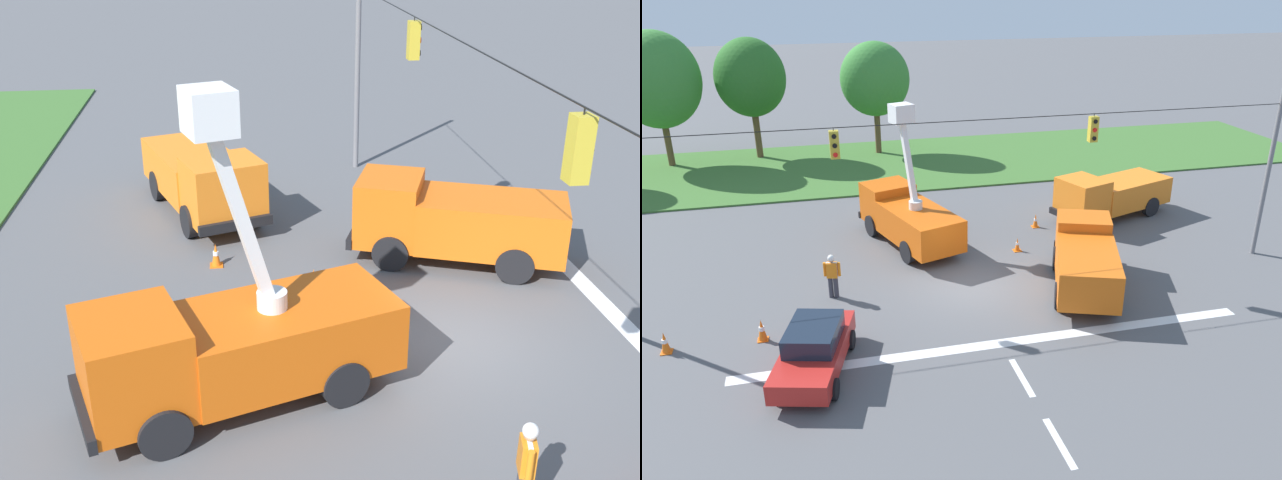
% 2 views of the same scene
% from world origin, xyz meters
% --- Properties ---
extents(ground_plane, '(200.00, 200.00, 0.00)m').
position_xyz_m(ground_plane, '(0.00, 0.00, 0.00)').
color(ground_plane, '#565659').
extents(signal_gantry, '(26.20, 0.33, 7.20)m').
position_xyz_m(signal_gantry, '(0.00, -0.00, 4.25)').
color(signal_gantry, slate).
rests_on(signal_gantry, ground).
extents(utility_truck_bucket_lift, '(4.11, 6.70, 6.33)m').
position_xyz_m(utility_truck_bucket_lift, '(-1.60, 4.85, 1.39)').
color(utility_truck_bucket_lift, '#D6560F').
rests_on(utility_truck_bucket_lift, ground).
extents(utility_truck_support_near, '(6.70, 4.23, 2.34)m').
position_xyz_m(utility_truck_support_near, '(8.83, 5.68, 1.22)').
color(utility_truck_support_near, orange).
rests_on(utility_truck_support_near, ground).
extents(utility_truck_support_far, '(4.13, 6.20, 2.32)m').
position_xyz_m(utility_truck_support_far, '(4.30, -1.27, 1.24)').
color(utility_truck_support_far, orange).
rests_on(utility_truck_support_far, ground).
extents(road_worker, '(0.64, 0.33, 1.77)m').
position_xyz_m(road_worker, '(-5.26, 0.35, 1.00)').
color(road_worker, '#383842').
rests_on(road_worker, ground).
extents(traffic_cone_mid_left, '(0.36, 0.36, 0.67)m').
position_xyz_m(traffic_cone_mid_left, '(4.75, 5.30, 0.32)').
color(traffic_cone_mid_left, orange).
rests_on(traffic_cone_mid_left, ground).
extents(traffic_cone_near_bucket, '(0.36, 0.36, 0.61)m').
position_xyz_m(traffic_cone_near_bucket, '(2.96, 2.79, 0.29)').
color(traffic_cone_near_bucket, orange).
rests_on(traffic_cone_near_bucket, ground).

